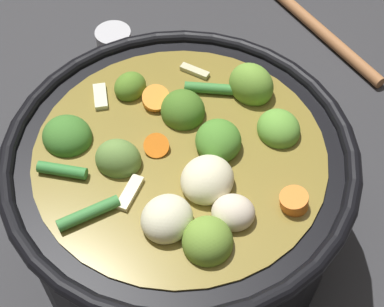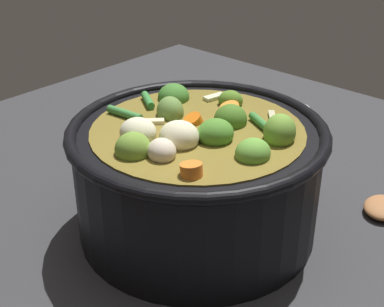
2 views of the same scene
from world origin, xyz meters
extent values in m
plane|color=#2D2D30|center=(0.00, 0.00, 0.00)|extent=(1.10, 1.10, 0.00)
cylinder|color=black|center=(0.00, 0.00, 0.07)|extent=(0.29, 0.29, 0.13)
torus|color=black|center=(0.00, 0.00, 0.13)|extent=(0.30, 0.30, 0.01)
cylinder|color=olive|center=(0.00, 0.00, 0.07)|extent=(0.25, 0.25, 0.13)
ellipsoid|color=olive|center=(0.04, -0.08, 0.14)|extent=(0.05, 0.05, 0.04)
ellipsoid|color=#4A852C|center=(-0.01, -0.03, 0.14)|extent=(0.05, 0.05, 0.03)
ellipsoid|color=olive|center=(0.01, 0.05, 0.14)|extent=(0.05, 0.05, 0.04)
ellipsoid|color=#3D762B|center=(0.05, 0.08, 0.14)|extent=(0.06, 0.06, 0.03)
ellipsoid|color=#457123|center=(0.04, -0.02, 0.14)|extent=(0.04, 0.04, 0.04)
ellipsoid|color=#609D38|center=(-0.01, -0.09, 0.14)|extent=(0.04, 0.04, 0.03)
ellipsoid|color=olive|center=(-0.09, 0.01, 0.14)|extent=(0.05, 0.05, 0.04)
ellipsoid|color=#527D26|center=(0.08, 0.02, 0.14)|extent=(0.04, 0.04, 0.03)
cylinder|color=orange|center=(-0.08, -0.06, 0.14)|extent=(0.03, 0.03, 0.02)
cylinder|color=orange|center=(0.06, 0.00, 0.14)|extent=(0.03, 0.03, 0.02)
cylinder|color=orange|center=(0.01, 0.02, 0.14)|extent=(0.03, 0.03, 0.02)
ellipsoid|color=beige|center=(-0.07, -0.02, 0.14)|extent=(0.04, 0.04, 0.03)
ellipsoid|color=beige|center=(-0.04, -0.01, 0.14)|extent=(0.06, 0.06, 0.04)
ellipsoid|color=beige|center=(-0.06, 0.03, 0.14)|extent=(0.05, 0.05, 0.03)
cylinder|color=#3A7F3B|center=(-0.03, 0.09, 0.14)|extent=(0.02, 0.05, 0.01)
cylinder|color=#358038|center=(0.01, 0.10, 0.14)|extent=(0.03, 0.04, 0.01)
cylinder|color=#3C8038|center=(0.05, -0.05, 0.14)|extent=(0.03, 0.04, 0.01)
cube|color=beige|center=(0.08, 0.04, 0.14)|extent=(0.03, 0.02, 0.01)
cube|color=beige|center=(-0.03, 0.05, 0.14)|extent=(0.03, 0.03, 0.01)
cube|color=beige|center=(0.08, -0.05, 0.14)|extent=(0.03, 0.02, 0.01)
ellipsoid|color=#9E653B|center=(0.18, -0.16, 0.01)|extent=(0.07, 0.06, 0.02)
cylinder|color=#9E653B|center=(0.21, -0.28, 0.01)|extent=(0.21, 0.05, 0.02)
cylinder|color=silver|center=(0.21, 0.00, 0.04)|extent=(0.04, 0.04, 0.08)
cylinder|color=#B7B7BC|center=(0.21, 0.00, 0.09)|extent=(0.04, 0.04, 0.02)
camera|label=1|loc=(-0.27, 0.10, 0.51)|focal=53.74mm
camera|label=2|loc=(-0.42, -0.37, 0.40)|focal=51.27mm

